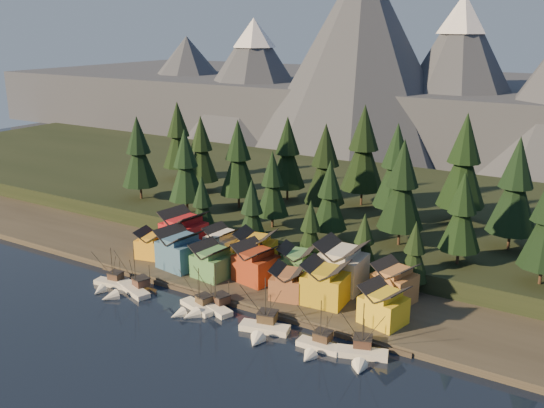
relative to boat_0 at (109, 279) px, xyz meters
The scene contains 45 objects.
ground 31.96m from the boat_0, 14.41° to the right, with size 500.00×500.00×0.00m, color black.
shore_strip 44.54m from the boat_0, 46.06° to the left, with size 400.00×50.00×1.50m, color #312C24.
hillside 87.69m from the boat_0, 69.37° to the left, with size 420.00×100.00×6.00m, color black.
dock 32.09m from the boat_0, 15.48° to the left, with size 80.00×4.00×1.00m, color #4B4235.
mountain_ridge 208.77m from the boat_0, 82.60° to the left, with size 560.00×190.00×90.00m.
boat_0 is the anchor object (origin of this frame).
boat_1 6.53m from the boat_0, ahead, with size 11.49×11.91×11.53m.
boat_2 24.58m from the boat_0, ahead, with size 10.05×10.47×10.44m.
boat_3 27.56m from the boat_0, ahead, with size 11.18×11.59×11.35m.
boat_4 42.51m from the boat_0, ahead, with size 10.71×11.29×12.45m.
boat_5 54.73m from the boat_0, ahead, with size 8.85×9.62×10.83m.
boat_6 63.05m from the boat_0, ahead, with size 10.33×10.84×11.62m.
house_front_0 17.28m from the boat_0, 95.50° to the left, with size 8.51×8.21×7.19m.
house_front_1 18.28m from the boat_0, 60.17° to the left, with size 10.46×10.15×9.61m.
house_front_2 24.57m from the boat_0, 38.24° to the left, with size 9.12×9.18×8.00m.
house_front_3 34.61m from the boat_0, 32.27° to the left, with size 10.09×9.76×8.89m.
house_front_4 42.60m from the boat_0, 20.23° to the left, with size 8.40×8.81×7.07m.
house_front_5 50.93m from the boat_0, 18.76° to the left, with size 9.44×8.70×9.30m.
house_front_6 63.80m from the boat_0, 12.94° to the left, with size 9.51×9.17×8.03m.
house_back_0 25.19m from the boat_0, 84.26° to the left, with size 11.18×10.85×10.83m.
house_back_1 29.35m from the boat_0, 59.78° to the left, with size 8.27×8.36×8.47m.
house_back_2 35.33m from the boat_0, 45.05° to the left, with size 10.17×9.59×9.42m.
house_back_3 44.16m from the boat_0, 33.09° to the left, with size 9.35×8.65×8.23m.
house_back_4 54.07m from the boat_0, 27.85° to the left, with size 10.18×9.79×10.98m.
house_back_5 65.34m from the boat_0, 22.24° to the left, with size 9.46×9.54×8.77m.
tree_hill_0 56.97m from the boat_0, 125.22° to the left, with size 11.23×11.23×26.16m.
tree_hill_1 65.50m from the boat_0, 107.65° to the left, with size 10.82×10.82×25.20m.
tree_hill_2 44.69m from the boat_0, 102.80° to the left, with size 10.63×10.63×24.77m.
tree_hill_3 55.29m from the boat_0, 89.01° to the left, with size 11.43×11.43×26.62m.
tree_hill_4 70.11m from the boat_0, 82.44° to the left, with size 11.27×11.27×26.26m.
tree_hill_5 48.67m from the boat_0, 65.81° to the left, with size 9.05×9.05×21.09m.
tree_hill_6 65.83m from the boat_0, 64.76° to the left, with size 11.60×11.60×27.01m.
tree_hill_7 56.64m from the boat_0, 47.35° to the left, with size 9.06×9.06×21.10m.
tree_hill_8 80.55m from the boat_0, 54.98° to the left, with size 11.89×11.89×27.70m.
tree_hill_9 73.23m from the boat_0, 41.66° to the left, with size 11.52×11.52×26.83m.
tree_hill_10 96.61m from the boat_0, 49.80° to the left, with size 13.15×13.15×30.62m.
tree_hill_11 82.30m from the boat_0, 31.40° to the left, with size 9.43×9.43×21.97m.
tree_hill_12 98.28m from the boat_0, 37.05° to the left, with size 12.04×12.04×28.05m.
tree_hill_15 82.89m from the boat_0, 67.35° to the left, with size 13.12×13.12×30.55m.
tree_hill_16 81.53m from the boat_0, 117.91° to the left, with size 11.77×11.77×27.43m.
tree_shore_0 33.65m from the boat_0, 84.84° to the left, with size 8.07×8.07×18.79m.
tree_shore_1 38.66m from the boat_0, 59.48° to the left, with size 8.60×8.60×20.03m.
tree_shore_2 48.95m from the boat_0, 41.77° to the left, with size 7.39×7.39×17.23m.
tree_shore_3 59.90m from the boat_0, 32.72° to the left, with size 6.96×6.96×16.21m.
tree_shore_4 70.23m from the boat_0, 27.38° to the left, with size 7.06×7.06×16.45m.
Camera 1 is at (69.97, -82.54, 59.03)m, focal length 40.00 mm.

